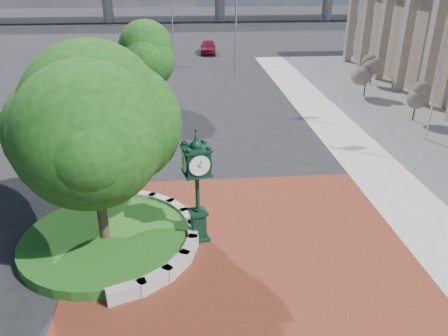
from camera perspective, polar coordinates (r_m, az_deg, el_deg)
ground at (r=16.78m, az=2.16°, el=-9.13°), size 200.00×200.00×0.00m
plaza at (r=15.95m, az=2.62°, el=-11.07°), size 12.00×12.00×0.04m
planter_wall at (r=16.54m, az=-7.28°, el=-8.76°), size 2.96×6.77×0.54m
grass_bed at (r=16.85m, az=-15.18°, el=-9.12°), size 6.10×6.10×0.40m
tree_planter at (r=15.21m, az=-16.65°, el=1.97°), size 5.20×5.20×6.33m
tree_street at (r=32.42m, az=-9.13°, el=13.74°), size 4.40×4.40×5.45m
post_clock at (r=15.54m, az=-3.52°, el=-1.92°), size 1.05×1.05×4.34m
parked_car at (r=52.58m, az=-2.09°, el=15.51°), size 1.99×4.42×1.48m
flagpole_b at (r=27.24m, az=26.71°, el=13.14°), size 1.53×0.17×9.76m
street_lamp_near at (r=41.53m, az=1.84°, el=18.64°), size 1.79×0.69×8.20m
street_lamp_far at (r=53.78m, az=-6.64°, el=20.30°), size 1.96×0.36×8.75m
shrub_near at (r=31.29m, az=23.89°, el=8.42°), size 1.20×1.20×2.20m
shrub_mid at (r=36.09m, az=18.11°, el=11.30°), size 1.20×1.20×2.20m
shrub_far at (r=40.14m, az=18.84°, el=12.49°), size 1.20×1.20×2.20m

